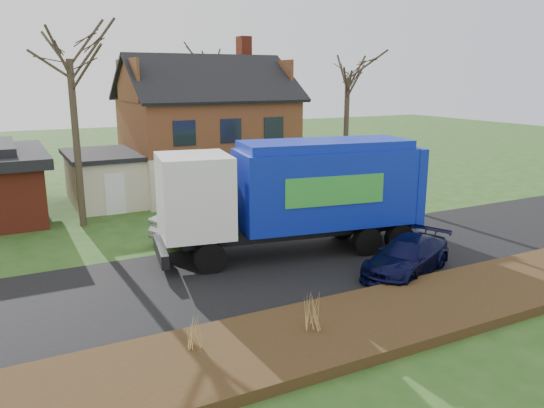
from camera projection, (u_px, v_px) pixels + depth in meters
name	position (u px, v px, depth m)	size (l,w,h in m)	color
ground	(292.00, 266.00, 19.68)	(120.00, 120.00, 0.00)	#264818
road	(292.00, 265.00, 19.68)	(80.00, 7.00, 0.02)	black
mulch_verge	(383.00, 318.00, 15.08)	(80.00, 3.50, 0.30)	#301D10
main_house	(199.00, 125.00, 31.41)	(12.95, 8.95, 9.26)	beige
garbage_truck	(298.00, 190.00, 20.58)	(10.67, 4.41, 4.44)	black
silver_sedan	(208.00, 218.00, 23.06)	(1.77, 5.08, 1.68)	#B3B6BC
navy_wagon	(407.00, 256.00, 18.79)	(1.78, 4.38, 1.27)	black
tree_front_west	(67.00, 32.00, 22.97)	(3.56, 3.56, 10.57)	#3F3425
tree_front_east	(348.00, 58.00, 30.54)	(3.48, 3.48, 9.66)	#403226
tree_back	(208.00, 46.00, 40.36)	(3.46, 3.46, 10.95)	#433928
grass_clump_west	(196.00, 332.00, 13.06)	(0.31, 0.26, 0.82)	tan
grass_clump_mid	(313.00, 310.00, 14.03)	(0.37, 0.31, 1.04)	tan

